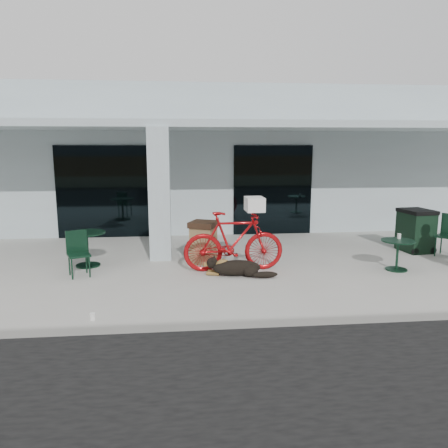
{
  "coord_description": "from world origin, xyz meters",
  "views": [
    {
      "loc": [
        -1.02,
        -8.06,
        2.71
      ],
      "look_at": [
        -0.07,
        1.31,
        1.0
      ],
      "focal_mm": 35.0,
      "sensor_mm": 36.0,
      "label": 1
    }
  ],
  "objects": [
    {
      "name": "trash_receptacle",
      "position": [
        -0.5,
        1.8,
        0.49
      ],
      "size": [
        0.75,
        0.75,
        0.98
      ],
      "primitive_type": null,
      "rotation": [
        0.0,
        0.0,
        -0.4
      ],
      "color": "brown",
      "rests_on": "ground"
    },
    {
      "name": "cafe_table_near",
      "position": [
        -3.12,
        1.8,
        0.39
      ],
      "size": [
        1.02,
        1.02,
        0.78
      ],
      "primitive_type": null,
      "rotation": [
        0.0,
        0.0,
        -0.26
      ],
      "color": "#113120",
      "rests_on": "ground"
    },
    {
      "name": "storefront_glass_left",
      "position": [
        -3.2,
        4.98,
        1.35
      ],
      "size": [
        2.8,
        0.06,
        2.7
      ],
      "primitive_type": "cube",
      "color": "black",
      "rests_on": "ground"
    },
    {
      "name": "dog",
      "position": [
        0.14,
        0.7,
        0.19
      ],
      "size": [
        1.21,
        0.68,
        0.38
      ],
      "primitive_type": null,
      "rotation": [
        0.0,
        0.0,
        -0.27
      ],
      "color": "black",
      "rests_on": "ground"
    },
    {
      "name": "building",
      "position": [
        0.0,
        8.5,
        2.25
      ],
      "size": [
        22.0,
        7.0,
        4.5
      ],
      "primitive_type": "cube",
      "color": "#9DABB2",
      "rests_on": "ground"
    },
    {
      "name": "bicycle",
      "position": [
        0.12,
        1.09,
        0.65
      ],
      "size": [
        2.19,
        0.67,
        1.31
      ],
      "primitive_type": "imported",
      "rotation": [
        0.0,
        0.0,
        1.6
      ],
      "color": "#AE0E11",
      "rests_on": "ground"
    },
    {
      "name": "wheeled_bin",
      "position": [
        5.0,
        2.39,
        0.54
      ],
      "size": [
        0.77,
        0.93,
        1.09
      ],
      "primitive_type": null,
      "rotation": [
        0.0,
        0.0,
        0.12
      ],
      "color": "black",
      "rests_on": "ground"
    },
    {
      "name": "ground",
      "position": [
        0.0,
        0.0,
        0.0
      ],
      "size": [
        80.0,
        80.0,
        0.0
      ],
      "primitive_type": "plane",
      "color": "#B2B0A8",
      "rests_on": "ground"
    },
    {
      "name": "column",
      "position": [
        -1.5,
        2.3,
        1.56
      ],
      "size": [
        0.5,
        0.5,
        3.12
      ],
      "primitive_type": "cube",
      "color": "#9DABB2",
      "rests_on": "ground"
    },
    {
      "name": "cafe_table_far",
      "position": [
        3.69,
        0.77,
        0.34
      ],
      "size": [
        0.95,
        0.95,
        0.67
      ],
      "primitive_type": null,
      "rotation": [
        0.0,
        0.0,
        0.43
      ],
      "color": "#113120",
      "rests_on": "ground"
    },
    {
      "name": "storefront_glass_right",
      "position": [
        1.8,
        4.98,
        1.35
      ],
      "size": [
        2.4,
        0.06,
        2.7
      ],
      "primitive_type": "cube",
      "color": "black",
      "rests_on": "ground"
    },
    {
      "name": "cup_on_table",
      "position": [
        3.78,
        0.92,
        0.73
      ],
      "size": [
        0.11,
        0.11,
        0.11
      ],
      "primitive_type": "cylinder",
      "rotation": [
        0.0,
        0.0,
        0.43
      ],
      "color": "white",
      "rests_on": "cafe_table_far"
    },
    {
      "name": "cafe_chair_near",
      "position": [
        -3.13,
        1.0,
        0.47
      ],
      "size": [
        0.57,
        0.6,
        0.95
      ],
      "primitive_type": null,
      "rotation": [
        0.0,
        0.0,
        0.38
      ],
      "color": "#113120",
      "rests_on": "ground"
    },
    {
      "name": "overhang",
      "position": [
        0.0,
        3.6,
        3.21
      ],
      "size": [
        22.0,
        2.8,
        0.18
      ],
      "primitive_type": "cube",
      "color": "#9DABB2",
      "rests_on": "column"
    },
    {
      "name": "cafe_chair_far_b",
      "position": [
        5.49,
        1.8,
        0.52
      ],
      "size": [
        0.69,
        0.69,
        1.04
      ],
      "primitive_type": null,
      "rotation": [
        0.0,
        0.0,
        -0.9
      ],
      "color": "#113120",
      "rests_on": "ground"
    },
    {
      "name": "cup_near_dog",
      "position": [
        -2.42,
        -1.4,
        0.05
      ],
      "size": [
        0.09,
        0.09,
        0.11
      ],
      "primitive_type": "cylinder",
      "rotation": [
        0.0,
        0.0,
        -0.02
      ],
      "color": "white",
      "rests_on": "ground"
    },
    {
      "name": "laundry_basket",
      "position": [
        0.57,
        1.11,
        1.46
      ],
      "size": [
        0.39,
        0.52,
        0.3
      ],
      "primitive_type": "cube",
      "rotation": [
        0.0,
        0.0,
        1.6
      ],
      "color": "white",
      "rests_on": "bicycle"
    }
  ]
}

